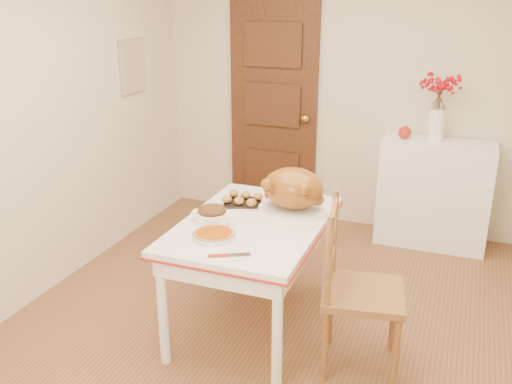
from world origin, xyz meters
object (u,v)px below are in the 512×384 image
at_px(chair_oak, 364,289).
at_px(pumpkin_pie, 214,234).
at_px(turkey_platter, 293,191).
at_px(kitchen_table, 253,275).
at_px(sideboard, 434,194).

xyz_separation_m(chair_oak, pumpkin_pie, (-0.87, -0.15, 0.27)).
xyz_separation_m(chair_oak, turkey_platter, (-0.56, 0.41, 0.39)).
bearing_deg(pumpkin_pie, kitchen_table, 68.26).
relative_size(kitchen_table, pumpkin_pie, 5.12).
relative_size(kitchen_table, chair_oak, 1.23).
bearing_deg(pumpkin_pie, chair_oak, 9.71).
bearing_deg(sideboard, chair_oak, -96.97).
relative_size(turkey_platter, pumpkin_pie, 1.87).
height_order(chair_oak, pumpkin_pie, chair_oak).
distance_m(chair_oak, turkey_platter, 0.80).
xyz_separation_m(turkey_platter, pumpkin_pie, (-0.31, -0.56, -0.12)).
bearing_deg(pumpkin_pie, turkey_platter, 61.21).
xyz_separation_m(sideboard, turkey_platter, (-0.80, -1.55, 0.44)).
xyz_separation_m(kitchen_table, pumpkin_pie, (-0.12, -0.31, 0.41)).
distance_m(kitchen_table, turkey_platter, 0.61).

